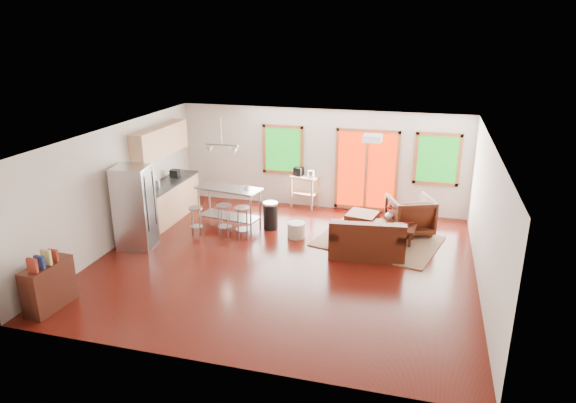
% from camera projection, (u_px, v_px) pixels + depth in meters
% --- Properties ---
extents(floor, '(7.50, 7.00, 0.02)m').
position_uv_depth(floor, '(284.00, 262.00, 10.50)').
color(floor, '#330905').
rests_on(floor, ground).
extents(ceiling, '(7.50, 7.00, 0.02)m').
position_uv_depth(ceiling, '(284.00, 136.00, 9.65)').
color(ceiling, silver).
rests_on(ceiling, ground).
extents(back_wall, '(7.50, 0.02, 2.60)m').
position_uv_depth(back_wall, '(321.00, 159.00, 13.28)').
color(back_wall, beige).
rests_on(back_wall, ground).
extents(left_wall, '(0.02, 7.00, 2.60)m').
position_uv_depth(left_wall, '(116.00, 187.00, 11.01)').
color(left_wall, beige).
rests_on(left_wall, ground).
extents(right_wall, '(0.02, 7.00, 2.60)m').
position_uv_depth(right_wall, '(487.00, 219.00, 9.14)').
color(right_wall, beige).
rests_on(right_wall, ground).
extents(front_wall, '(7.50, 0.02, 2.60)m').
position_uv_depth(front_wall, '(213.00, 283.00, 6.87)').
color(front_wall, beige).
rests_on(front_wall, ground).
extents(window_left, '(1.10, 0.05, 1.30)m').
position_uv_depth(window_left, '(283.00, 150.00, 13.42)').
color(window_left, '#0F5E12').
rests_on(window_left, back_wall).
extents(french_doors, '(1.60, 0.05, 2.10)m').
position_uv_depth(french_doors, '(366.00, 170.00, 13.00)').
color(french_doors, '#C21A00').
rests_on(french_doors, back_wall).
extents(window_right, '(1.10, 0.05, 1.30)m').
position_uv_depth(window_right, '(437.00, 159.00, 12.45)').
color(window_right, '#0F5E12').
rests_on(window_right, back_wall).
extents(rug, '(2.96, 2.53, 0.03)m').
position_uv_depth(rug, '(378.00, 241.00, 11.46)').
color(rug, '#516342').
rests_on(rug, floor).
extents(loveseat, '(1.64, 1.06, 0.83)m').
position_uv_depth(loveseat, '(366.00, 241.00, 10.68)').
color(loveseat, black).
rests_on(loveseat, floor).
extents(coffee_table, '(1.04, 0.70, 0.39)m').
position_uv_depth(coffee_table, '(393.00, 228.00, 11.36)').
color(coffee_table, '#33140D').
rests_on(coffee_table, floor).
extents(armchair, '(1.21, 1.17, 0.97)m').
position_uv_depth(armchair, '(410.00, 213.00, 11.82)').
color(armchair, black).
rests_on(armchair, floor).
extents(ottoman, '(0.77, 0.77, 0.44)m').
position_uv_depth(ottoman, '(362.00, 222.00, 11.99)').
color(ottoman, black).
rests_on(ottoman, floor).
extents(pouf, '(0.43, 0.43, 0.35)m').
position_uv_depth(pouf, '(296.00, 230.00, 11.64)').
color(pouf, beige).
rests_on(pouf, floor).
extents(vase, '(0.21, 0.22, 0.34)m').
position_uv_depth(vase, '(389.00, 214.00, 11.65)').
color(vase, silver).
rests_on(vase, coffee_table).
extents(book, '(0.21, 0.09, 0.28)m').
position_uv_depth(book, '(403.00, 216.00, 11.48)').
color(book, maroon).
rests_on(book, coffee_table).
extents(cabinets, '(0.64, 2.24, 2.30)m').
position_uv_depth(cabinets, '(166.00, 182.00, 12.62)').
color(cabinets, tan).
rests_on(cabinets, floor).
extents(refrigerator, '(0.82, 0.80, 1.80)m').
position_uv_depth(refrigerator, '(135.00, 207.00, 10.95)').
color(refrigerator, '#B7BABC').
rests_on(refrigerator, floor).
extents(island, '(1.61, 0.84, 0.97)m').
position_uv_depth(island, '(229.00, 200.00, 12.13)').
color(island, '#B7BABC').
rests_on(island, floor).
extents(cup, '(0.15, 0.13, 0.13)m').
position_uv_depth(cup, '(246.00, 187.00, 11.96)').
color(cup, silver).
rests_on(cup, island).
extents(bar_stool_a, '(0.40, 0.40, 0.67)m').
position_uv_depth(bar_stool_a, '(196.00, 214.00, 11.69)').
color(bar_stool_a, '#B7BABC').
rests_on(bar_stool_a, floor).
extents(bar_stool_b, '(0.38, 0.38, 0.75)m').
position_uv_depth(bar_stool_b, '(224.00, 213.00, 11.61)').
color(bar_stool_b, '#B7BABC').
rests_on(bar_stool_b, floor).
extents(bar_stool_c, '(0.47, 0.47, 0.76)m').
position_uv_depth(bar_stool_c, '(242.00, 216.00, 11.43)').
color(bar_stool_c, '#B7BABC').
rests_on(bar_stool_c, floor).
extents(trash_can, '(0.43, 0.43, 0.65)m').
position_uv_depth(trash_can, '(271.00, 215.00, 12.11)').
color(trash_can, black).
rests_on(trash_can, floor).
extents(kitchen_cart, '(0.79, 0.60, 1.08)m').
position_uv_depth(kitchen_cart, '(304.00, 180.00, 13.42)').
color(kitchen_cart, tan).
rests_on(kitchen_cart, floor).
extents(bookshelf, '(0.40, 0.94, 1.08)m').
position_uv_depth(bookshelf, '(49.00, 285.00, 8.65)').
color(bookshelf, '#33140D').
rests_on(bookshelf, floor).
extents(ceiling_flush, '(0.35, 0.35, 0.12)m').
position_uv_depth(ceiling_flush, '(373.00, 138.00, 9.83)').
color(ceiling_flush, white).
rests_on(ceiling_flush, ceiling).
extents(pendant_light, '(0.80, 0.18, 0.79)m').
position_uv_depth(pendant_light, '(222.00, 149.00, 11.72)').
color(pendant_light, gray).
rests_on(pendant_light, ceiling).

